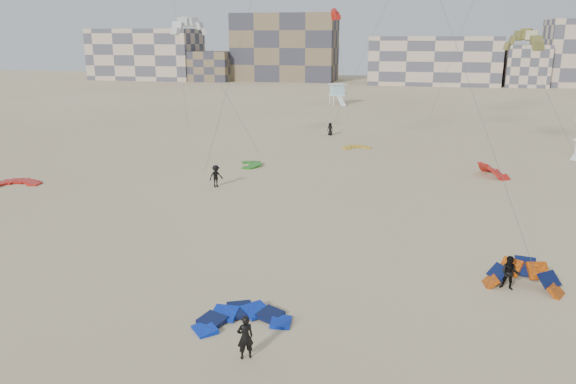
# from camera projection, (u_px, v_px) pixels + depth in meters

# --- Properties ---
(ground) EXTENTS (320.00, 320.00, 0.00)m
(ground) POSITION_uv_depth(u_px,v_px,m) (256.00, 310.00, 25.49)
(ground) COLOR #CEBA8A
(ground) RESTS_ON ground
(kite_ground_blue) EXTENTS (5.09, 5.19, 1.22)m
(kite_ground_blue) POSITION_uv_depth(u_px,v_px,m) (242.00, 323.00, 24.41)
(kite_ground_blue) COLOR #0032CC
(kite_ground_blue) RESTS_ON ground
(kite_ground_orange) EXTENTS (3.98, 4.03, 3.47)m
(kite_ground_orange) POSITION_uv_depth(u_px,v_px,m) (522.00, 288.00, 27.78)
(kite_ground_orange) COLOR #FF660C
(kite_ground_orange) RESTS_ON ground
(kite_ground_red) EXTENTS (4.96, 5.07, 0.64)m
(kite_ground_red) POSITION_uv_depth(u_px,v_px,m) (15.00, 185.00, 47.07)
(kite_ground_red) COLOR red
(kite_ground_red) RESTS_ON ground
(kite_ground_green) EXTENTS (3.91, 3.78, 0.85)m
(kite_ground_green) POSITION_uv_depth(u_px,v_px,m) (250.00, 166.00, 54.01)
(kite_ground_green) COLOR #2C7B1F
(kite_ground_green) RESTS_ON ground
(kite_ground_red_far) EXTENTS (4.74, 4.65, 3.48)m
(kite_ground_red_far) POSITION_uv_depth(u_px,v_px,m) (493.00, 176.00, 50.07)
(kite_ground_red_far) COLOR red
(kite_ground_red_far) RESTS_ON ground
(kite_ground_yellow) EXTENTS (3.72, 3.81, 0.54)m
(kite_ground_yellow) POSITION_uv_depth(u_px,v_px,m) (356.00, 148.00, 62.39)
(kite_ground_yellow) COLOR #C78615
(kite_ground_yellow) RESTS_ON ground
(kitesurfer_main) EXTENTS (0.78, 0.72, 1.80)m
(kitesurfer_main) POSITION_uv_depth(u_px,v_px,m) (245.00, 337.00, 21.49)
(kitesurfer_main) COLOR black
(kitesurfer_main) RESTS_ON ground
(kitesurfer_b) EXTENTS (0.98, 0.84, 1.72)m
(kitesurfer_b) POSITION_uv_depth(u_px,v_px,m) (510.00, 273.00, 27.39)
(kitesurfer_b) COLOR black
(kitesurfer_b) RESTS_ON ground
(kitesurfer_c) EXTENTS (1.32, 1.33, 1.84)m
(kitesurfer_c) POSITION_uv_depth(u_px,v_px,m) (216.00, 176.00, 46.13)
(kitesurfer_c) COLOR black
(kitesurfer_c) RESTS_ON ground
(kitesurfer_e) EXTENTS (0.87, 0.68, 1.58)m
(kitesurfer_e) POSITION_uv_depth(u_px,v_px,m) (330.00, 129.00, 70.31)
(kitesurfer_e) COLOR black
(kitesurfer_e) RESTS_ON ground
(kite_fly_grey) EXTENTS (9.40, 4.70, 13.09)m
(kite_fly_grey) POSITION_uv_depth(u_px,v_px,m) (189.00, 28.00, 53.58)
(kite_fly_grey) COLOR silver
(kite_fly_grey) RESTS_ON ground
(kite_fly_olive) EXTENTS (7.68, 6.38, 11.86)m
(kite_fly_olive) POSITION_uv_depth(u_px,v_px,m) (524.00, 42.00, 50.46)
(kite_fly_olive) COLOR olive
(kite_fly_olive) RESTS_ON ground
(kite_fly_red) EXTENTS (4.03, 3.59, 14.89)m
(kite_fly_red) POSITION_uv_depth(u_px,v_px,m) (336.00, 15.00, 76.53)
(kite_fly_red) COLOR red
(kite_fly_red) RESTS_ON ground
(lifeguard_tower_far) EXTENTS (3.57, 5.60, 3.74)m
(lifeguard_tower_far) POSITION_uv_depth(u_px,v_px,m) (337.00, 94.00, 101.65)
(lifeguard_tower_far) COLOR white
(lifeguard_tower_far) RESTS_ON ground
(condo_west_a) EXTENTS (30.00, 15.00, 14.00)m
(condo_west_a) POSITION_uv_depth(u_px,v_px,m) (146.00, 54.00, 160.77)
(condo_west_a) COLOR #C2A88E
(condo_west_a) RESTS_ON ground
(condo_west_b) EXTENTS (28.00, 14.00, 18.00)m
(condo_west_b) POSITION_uv_depth(u_px,v_px,m) (285.00, 47.00, 155.37)
(condo_west_b) COLOR brown
(condo_west_b) RESTS_ON ground
(condo_mid) EXTENTS (32.00, 16.00, 12.00)m
(condo_mid) POSITION_uv_depth(u_px,v_px,m) (433.00, 60.00, 143.80)
(condo_mid) COLOR #C2A88E
(condo_mid) RESTS_ON ground
(condo_fill_left) EXTENTS (12.00, 10.00, 8.00)m
(condo_fill_left) POSITION_uv_depth(u_px,v_px,m) (210.00, 66.00, 155.38)
(condo_fill_left) COLOR brown
(condo_fill_left) RESTS_ON ground
(condo_fill_right) EXTENTS (10.00, 10.00, 10.00)m
(condo_fill_right) POSITION_uv_depth(u_px,v_px,m) (526.00, 66.00, 137.45)
(condo_fill_right) COLOR #C2A88E
(condo_fill_right) RESTS_ON ground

